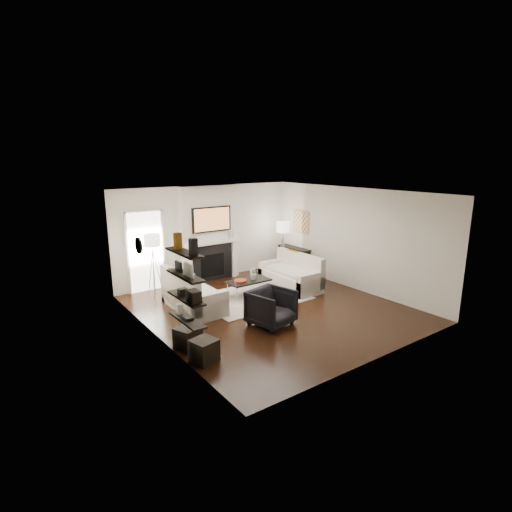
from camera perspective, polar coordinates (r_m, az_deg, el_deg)
room_envelope at (r=9.04m, az=2.22°, el=0.50°), size 6.00×6.00×6.00m
chimney_breast at (r=11.40m, az=-6.69°, el=3.19°), size 1.80×0.25×2.70m
fireplace_surround at (r=11.47m, az=-6.25°, el=-0.99°), size 1.30×0.02×1.04m
firebox at (r=11.48m, az=-6.23°, el=-1.34°), size 0.75×0.02×0.65m
mantel_pilaster_l at (r=11.11m, az=-9.41°, el=-1.42°), size 0.12×0.08×1.10m
mantel_pilaster_r at (r=11.79m, az=-3.14°, el=-0.37°), size 0.12×0.08×1.10m
mantel_shelf at (r=11.29m, az=-6.20°, el=1.90°), size 1.70×0.18×0.07m
tv_body at (r=11.19m, az=-6.35°, el=5.23°), size 1.20×0.06×0.70m
tv_screen at (r=11.16m, az=-6.27°, el=5.21°), size 1.10×0.00×0.62m
candlestick_l_tall at (r=11.00m, az=-8.74°, el=2.50°), size 0.04×0.04×0.30m
candlestick_l_short at (r=10.95m, az=-9.34°, el=2.26°), size 0.04×0.04×0.24m
candlestick_r_tall at (r=11.53m, az=-3.87°, el=3.14°), size 0.04×0.04×0.30m
candlestick_r_short at (r=11.61m, az=-3.32°, el=3.07°), size 0.04×0.04×0.24m
hallway_panel at (r=10.81m, az=-15.52°, el=0.56°), size 0.90×0.02×2.10m
door_trim_l at (r=10.64m, az=-17.89°, el=0.19°), size 0.06×0.06×2.16m
door_trim_r at (r=10.96m, az=-13.13°, el=0.88°), size 0.06×0.06×2.16m
door_trim_top at (r=10.60m, az=-15.85°, el=6.23°), size 1.02×0.06×0.06m
rug at (r=10.14m, az=-0.66°, el=-5.93°), size 2.60×2.00×0.01m
loveseat_left_base at (r=9.48m, az=-8.89°, el=-6.23°), size 0.85×1.80×0.42m
loveseat_left_back at (r=9.24m, az=-10.82°, el=-4.77°), size 0.18×1.80×0.80m
loveseat_left_arm_n at (r=8.77m, az=-6.49°, el=-7.19°), size 0.85×0.18×0.60m
loveseat_left_arm_s at (r=10.14m, az=-11.00°, el=-4.44°), size 0.85×0.18×0.60m
loveseat_left_cushion at (r=9.41m, az=-8.68°, el=-4.69°), size 0.63×1.44×0.10m
pillow_left_orange at (r=9.44m, az=-11.65°, el=-3.11°), size 0.10×0.42×0.42m
pillow_left_charcoal at (r=8.92m, az=-10.06°, el=-4.10°), size 0.10×0.40×0.40m
loveseat_right_base at (r=10.87m, az=4.90°, el=-3.48°), size 0.85×1.80×0.42m
loveseat_right_back at (r=11.00m, az=6.26°, el=-1.60°), size 0.18×1.80×0.80m
loveseat_right_arm_n at (r=10.27m, az=7.85°, el=-4.07°), size 0.85×0.18×0.60m
loveseat_right_arm_s at (r=11.45m, az=2.28°, el=-2.09°), size 0.85×0.18×0.60m
loveseat_right_cushion at (r=10.77m, az=4.73°, el=-2.21°), size 0.63×1.44×0.10m
pillow_right_orange at (r=11.16m, az=5.27°, el=-0.26°), size 0.10×0.42×0.42m
pillow_right_charcoal at (r=10.73m, az=7.36°, el=-0.94°), size 0.10×0.40×0.40m
coffee_table at (r=10.14m, az=-1.05°, el=-3.58°), size 1.10×0.55×0.04m
coffee_leg_nw at (r=9.77m, az=-2.73°, el=-5.58°), size 0.02×0.02×0.38m
coffee_leg_ne at (r=10.32m, az=1.95°, el=-4.51°), size 0.02×0.02×0.38m
coffee_leg_sw at (r=10.13m, az=-4.09°, el=-4.90°), size 0.02×0.02×0.38m
coffee_leg_se at (r=10.65m, az=0.50°, el=-3.91°), size 0.02×0.02×0.38m
hurricane_glass at (r=10.18m, az=-0.35°, el=-2.58°), size 0.18×0.18×0.32m
hurricane_candle at (r=10.20m, az=-0.35°, el=-2.93°), size 0.10×0.10×0.14m
copper_bowl at (r=10.00m, az=-2.23°, el=-3.58°), size 0.31×0.31×0.05m
armchair at (r=8.42m, az=2.20°, el=-7.14°), size 0.98×0.94×0.84m
lamp_left_post at (r=10.44m, az=-14.36°, el=-2.37°), size 0.02×0.02×1.20m
lamp_left_shade at (r=10.25m, az=-14.64°, el=2.21°), size 0.40×0.40×0.30m
lamp_left_leg_a at (r=10.48m, az=-13.80°, el=-2.28°), size 0.25×0.02×1.23m
lamp_left_leg_b at (r=10.51m, az=-14.83°, el=-2.29°), size 0.14×0.22×1.23m
lamp_left_leg_c at (r=10.34m, az=-14.45°, el=-2.54°), size 0.14×0.22×1.23m
lamp_right_post at (r=12.04m, az=3.83°, el=0.17°), size 0.02×0.02×1.20m
lamp_right_shade at (r=11.87m, az=3.89°, el=4.16°), size 0.40×0.40×0.30m
lamp_right_leg_a at (r=12.11m, az=4.23°, el=0.24°), size 0.25×0.02×1.23m
lamp_right_leg_b at (r=12.08m, az=3.34°, el=0.22°), size 0.14×0.22×1.23m
lamp_right_leg_c at (r=11.94m, az=3.91°, el=0.05°), size 0.14×0.22×1.23m
console_top at (r=12.40m, az=5.45°, el=1.15°), size 0.35×1.20×0.04m
console_leg_n at (r=12.10m, az=7.12°, el=-1.05°), size 0.30×0.04×0.71m
console_leg_s at (r=12.90m, az=3.81°, el=-0.04°), size 0.30×0.04×0.71m
wall_art at (r=12.27m, az=6.45°, el=4.89°), size 0.03×0.70×0.70m
shelf_bottom at (r=7.11m, az=-9.81°, el=-8.98°), size 0.25×1.00×0.03m
shelf_lower at (r=6.96m, az=-9.94°, el=-5.94°), size 0.25×1.00×0.04m
shelf_upper at (r=6.84m, az=-10.08°, el=-2.78°), size 0.25×1.00×0.04m
shelf_top at (r=6.74m, az=-10.22°, el=0.48°), size 0.25×1.00×0.04m
decor_magfile_a at (r=6.41m, az=-8.96°, el=1.28°), size 0.12×0.10×0.28m
decor_magfile_b at (r=6.91m, az=-11.12°, el=2.11°), size 0.12×0.10×0.28m
decor_frame_a at (r=6.69m, az=-9.64°, el=-2.00°), size 0.04×0.30×0.22m
decor_frame_b at (r=7.03m, az=-11.01°, el=-1.46°), size 0.04×0.22×0.18m
decor_wine_rack at (r=6.68m, az=-8.88°, el=-5.70°), size 0.18×0.25×0.20m
decor_box_small at (r=7.05m, az=-10.44°, el=-5.04°), size 0.15×0.12×0.12m
decor_books at (r=7.07m, az=-9.73°, el=-8.72°), size 0.14×0.20×0.05m
decor_box_tall at (r=7.32m, az=-10.90°, el=-7.42°), size 0.10×0.10×0.18m
clock_rim at (r=8.47m, az=-16.43°, el=1.45°), size 0.04×0.34×0.34m
clock_face at (r=8.47m, az=-16.27°, el=1.47°), size 0.01×0.29×0.29m
ottoman_near at (r=7.64m, az=-9.72°, el=-11.41°), size 0.51×0.51×0.40m
ottoman_far at (r=7.13m, az=-7.43°, el=-13.24°), size 0.48×0.48×0.40m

